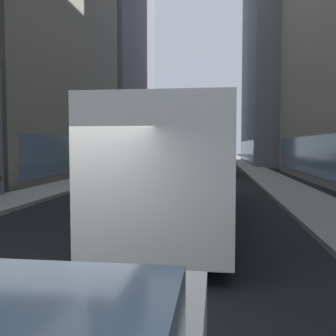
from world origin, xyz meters
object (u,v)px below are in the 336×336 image
object	(u,v)px
transit_bus	(183,160)
car_red_coupe	(224,164)
box_truck	(151,153)
car_grey_wagon	(156,170)
dalmatian_dog	(91,224)
car_black_suv	(168,159)
car_yellow_taxi	(205,160)

from	to	relation	value
transit_bus	car_red_coupe	xyz separation A→B (m)	(1.60, 17.62, -0.96)
box_truck	car_grey_wagon	bearing A→B (deg)	-78.29
box_truck	dalmatian_dog	distance (m)	21.16
transit_bus	car_red_coupe	distance (m)	17.72
car_black_suv	car_yellow_taxi	size ratio (longest dim) A/B	1.03
transit_bus	box_truck	xyz separation A→B (m)	(-4.00, 17.41, -0.11)
car_red_coupe	dalmatian_dog	world-z (taller)	car_red_coupe
car_grey_wagon	dalmatian_dog	distance (m)	13.31
transit_bus	car_yellow_taxi	distance (m)	25.07
car_yellow_taxi	box_truck	distance (m)	8.67
transit_bus	car_grey_wagon	world-z (taller)	transit_bus
car_yellow_taxi	dalmatian_dog	bearing A→B (deg)	-93.36
car_black_suv	car_red_coupe	world-z (taller)	same
transit_bus	car_red_coupe	world-z (taller)	transit_bus
car_black_suv	car_yellow_taxi	bearing A→B (deg)	-35.27
box_truck	transit_bus	bearing A→B (deg)	-77.06
transit_bus	car_black_suv	size ratio (longest dim) A/B	2.64
car_yellow_taxi	box_truck	bearing A→B (deg)	-117.62
car_yellow_taxi	car_red_coupe	xyz separation A→B (m)	(1.60, -7.44, -0.00)
transit_bus	car_red_coupe	bearing A→B (deg)	84.81
box_truck	dalmatian_dog	bearing A→B (deg)	-83.70
car_yellow_taxi	dalmatian_dog	world-z (taller)	car_yellow_taxi
car_black_suv	car_red_coupe	distance (m)	11.69
car_black_suv	dalmatian_dog	distance (m)	31.56
transit_bus	dalmatian_dog	world-z (taller)	transit_bus
car_yellow_taxi	car_grey_wagon	world-z (taller)	same
transit_bus	box_truck	distance (m)	17.86
car_red_coupe	box_truck	bearing A→B (deg)	-177.87
dalmatian_dog	car_grey_wagon	bearing A→B (deg)	93.09
car_red_coupe	dalmatian_dog	distance (m)	21.47
car_red_coupe	box_truck	world-z (taller)	box_truck
car_black_suv	car_grey_wagon	xyz separation A→B (m)	(1.60, -18.19, -0.00)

